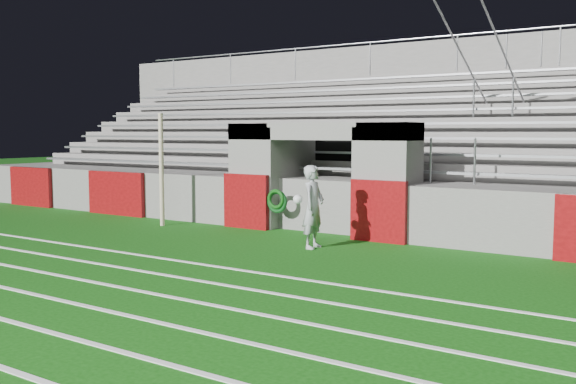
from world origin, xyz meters
The scene contains 5 objects.
ground centered at (0.00, 0.00, 0.00)m, with size 90.00×90.00×0.00m, color #0F4A0C.
field_post centered at (-3.87, 2.13, 1.43)m, with size 0.12×0.12×2.86m, color #C7B494.
stadium_structure centered at (0.00, 7.97, 1.49)m, with size 26.00×8.48×5.42m.
goalkeeper_with_ball centered at (1.00, 1.52, 0.86)m, with size 0.59×0.67×1.71m.
hose_coil centered at (-0.88, 2.93, 0.75)m, with size 0.57×0.15×0.59m.
Camera 1 is at (7.78, -9.66, 2.40)m, focal length 40.00 mm.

